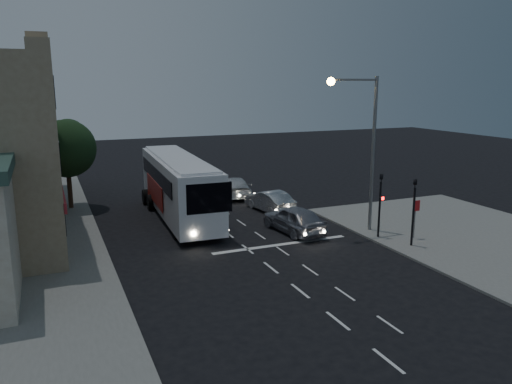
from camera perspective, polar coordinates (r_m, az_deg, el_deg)
name	(u,v)px	position (r m, az deg, el deg)	size (l,w,h in m)	color
ground	(263,261)	(25.22, 0.75, -7.90)	(120.00, 120.00, 0.00)	black
road_markings	(260,239)	(28.58, 0.43, -5.44)	(8.00, 30.55, 0.01)	silver
tour_bus	(179,185)	(33.13, -8.82, 0.80)	(3.37, 13.32, 4.06)	white
car_suv	(294,219)	(29.79, 4.38, -3.11)	(1.92, 4.78, 1.63)	#94949D
car_sedan_a	(270,201)	(34.64, 1.56, -1.01)	(1.56, 4.48, 1.48)	silver
car_sedan_b	(234,187)	(39.32, -2.52, 0.59)	(2.09, 5.13, 1.49)	silver
traffic_signal_main	(380,198)	(28.94, 14.03, -0.63)	(0.25, 0.35, 4.10)	black
traffic_signal_side	(414,204)	(27.88, 17.61, -1.33)	(0.18, 0.15, 4.10)	black
regulatory_sign	(416,213)	(29.42, 17.78, -2.30)	(0.45, 0.12, 2.20)	slate
streetlight	(364,137)	(29.39, 12.29, 6.20)	(3.32, 0.44, 9.00)	slate
street_tree	(66,146)	(36.94, -20.87, 4.94)	(4.00, 4.00, 6.20)	black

